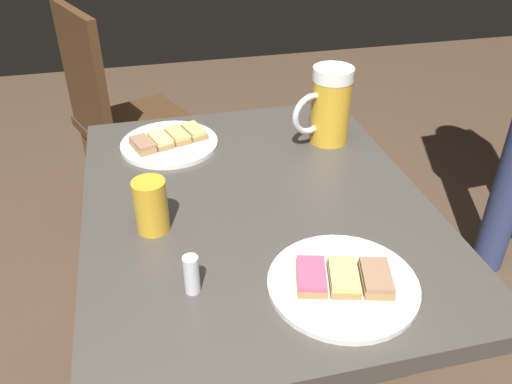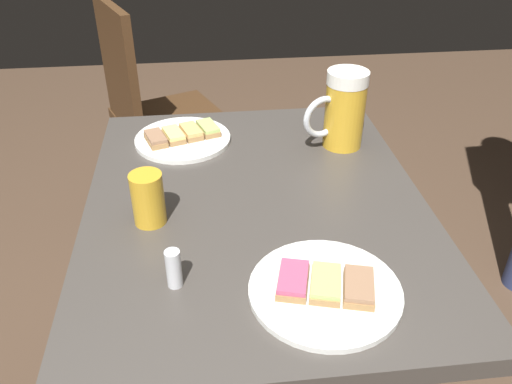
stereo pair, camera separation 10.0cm
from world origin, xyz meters
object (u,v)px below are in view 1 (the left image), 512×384
(beer_glass_small, at_px, (151,206))
(salt_shaker, at_px, (192,275))
(plate_near, at_px, (343,282))
(plate_far, at_px, (169,142))
(beer_mug, at_px, (329,106))
(cafe_chair, at_px, (119,114))

(beer_glass_small, height_order, salt_shaker, beer_glass_small)
(plate_near, distance_m, plate_far, 0.57)
(plate_far, xyz_separation_m, salt_shaker, (0.01, 0.48, 0.02))
(plate_near, xyz_separation_m, beer_mug, (-0.14, -0.46, 0.08))
(plate_near, height_order, plate_far, same)
(beer_mug, bearing_deg, plate_far, -9.58)
(plate_far, relative_size, beer_mug, 1.26)
(salt_shaker, height_order, cafe_chair, cafe_chair)
(plate_near, height_order, cafe_chair, cafe_chair)
(plate_near, relative_size, cafe_chair, 0.26)
(plate_far, bearing_deg, beer_glass_small, 79.41)
(beer_mug, height_order, beer_glass_small, beer_mug)
(beer_mug, height_order, cafe_chair, beer_mug)
(salt_shaker, xyz_separation_m, cafe_chair, (0.12, -1.22, -0.27))
(plate_near, bearing_deg, cafe_chair, -74.51)
(beer_glass_small, distance_m, cafe_chair, 1.09)
(plate_far, height_order, beer_mug, beer_mug)
(plate_near, distance_m, salt_shaker, 0.23)
(plate_far, bearing_deg, beer_mug, 170.42)
(cafe_chair, bearing_deg, plate_near, -6.83)
(plate_near, height_order, beer_glass_small, beer_glass_small)
(plate_far, distance_m, cafe_chair, 0.79)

